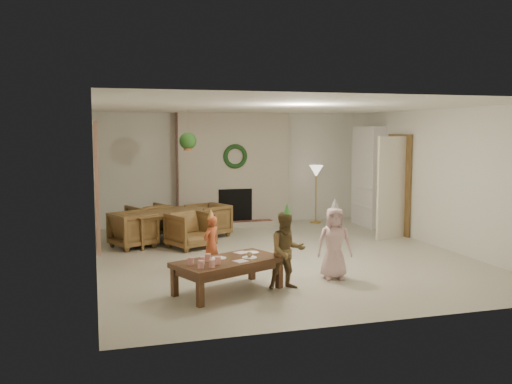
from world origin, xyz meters
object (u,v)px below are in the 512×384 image
object	(u,v)px
coffee_table_top	(228,262)
child_pink	(334,243)
dining_chair_right	(208,220)
dining_table	(168,227)
dining_chair_left	(133,230)
dining_chair_near	(191,230)
dining_chair_far	(149,220)
child_plaid	(287,251)
child_red	(211,244)

from	to	relation	value
coffee_table_top	child_pink	xyz separation A→B (m)	(1.61, 0.24, 0.11)
child_pink	dining_chair_right	bearing A→B (deg)	118.32
dining_table	dining_chair_left	bearing A→B (deg)	180.00
dining_chair_near	dining_chair_left	size ratio (longest dim) A/B	1.00
dining_chair_near	coffee_table_top	xyz separation A→B (m)	(0.01, -2.88, 0.08)
dining_chair_far	coffee_table_top	world-z (taller)	dining_chair_far
dining_chair_near	child_plaid	distance (m)	3.06
dining_chair_far	dining_chair_left	distance (m)	1.05
dining_table	dining_chair_near	size ratio (longest dim) A/B	2.34
dining_chair_near	child_plaid	world-z (taller)	child_plaid
child_plaid	child_pink	distance (m)	0.89
child_pink	coffee_table_top	bearing A→B (deg)	-159.61
dining_table	child_red	size ratio (longest dim) A/B	2.01
dining_chair_far	child_plaid	world-z (taller)	child_plaid
dining_chair_near	dining_chair_right	bearing A→B (deg)	38.66
dining_table	child_red	distance (m)	2.43
dining_chair_right	coffee_table_top	distance (m)	3.97
dining_table	coffee_table_top	xyz separation A→B (m)	(0.32, -3.55, 0.11)
dining_chair_left	coffee_table_top	size ratio (longest dim) A/B	0.51
dining_table	child_red	xyz separation A→B (m)	(0.33, -2.41, 0.12)
coffee_table_top	child_red	distance (m)	1.14
dining_table	dining_chair_right	world-z (taller)	dining_chair_right
dining_chair_right	child_red	bearing A→B (deg)	-34.98
dining_chair_right	child_red	world-z (taller)	child_red
coffee_table_top	child_plaid	world-z (taller)	child_plaid
child_red	dining_chair_left	bearing A→B (deg)	-101.78
dining_chair_left	child_red	size ratio (longest dim) A/B	0.86
child_plaid	child_pink	size ratio (longest dim) A/B	1.01
child_red	dining_chair_far	bearing A→B (deg)	-115.66
coffee_table_top	dining_table	bearing A→B (deg)	71.26
dining_chair_far	dining_chair_right	distance (m)	1.19
coffee_table_top	dining_chair_far	bearing A→B (deg)	74.58
child_plaid	dining_chair_far	bearing A→B (deg)	110.62
dining_chair_far	child_red	world-z (taller)	child_red
child_red	child_plaid	bearing A→B (deg)	85.05
dining_table	coffee_table_top	size ratio (longest dim) A/B	1.19
dining_chair_near	coffee_table_top	size ratio (longest dim) A/B	0.51
child_plaid	child_pink	world-z (taller)	child_plaid
child_red	child_plaid	distance (m)	1.45
dining_chair_near	dining_chair_far	world-z (taller)	same
dining_chair_right	child_pink	world-z (taller)	child_pink
coffee_table_top	child_pink	distance (m)	1.63
dining_chair_near	dining_table	bearing A→B (deg)	90.00
dining_table	child_pink	xyz separation A→B (m)	(1.94, -3.31, 0.22)
dining_chair_far	dining_table	bearing A→B (deg)	90.00
child_red	child_pink	bearing A→B (deg)	113.22
dining_chair_left	dining_chair_far	bearing A→B (deg)	-45.00
dining_table	dining_chair_far	bearing A→B (deg)	90.00
child_plaid	child_pink	xyz separation A→B (m)	(0.83, 0.32, -0.00)
dining_chair_left	coffee_table_top	world-z (taller)	dining_chair_left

